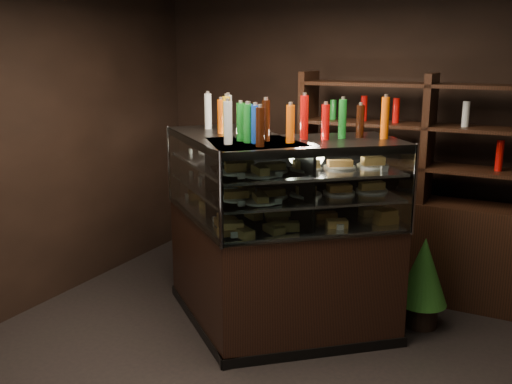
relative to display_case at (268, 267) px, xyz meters
The scene contains 6 objects.
room_shell 1.72m from the display_case, 58.33° to the right, with size 5.02×5.02×3.01m.
display_case is the anchor object (origin of this frame).
food_display 0.69m from the display_case, 89.86° to the right, with size 1.73×0.96×0.47m.
bottles_top 1.17m from the display_case, 90.14° to the left, with size 1.55×0.82×0.30m.
potted_conifer 1.25m from the display_case, 29.10° to the left, with size 0.40×0.40×0.85m.
back_shelving 1.55m from the display_case, 52.76° to the left, with size 2.30×0.42×2.00m.
Camera 1 is at (1.35, -2.98, 2.17)m, focal length 40.00 mm.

